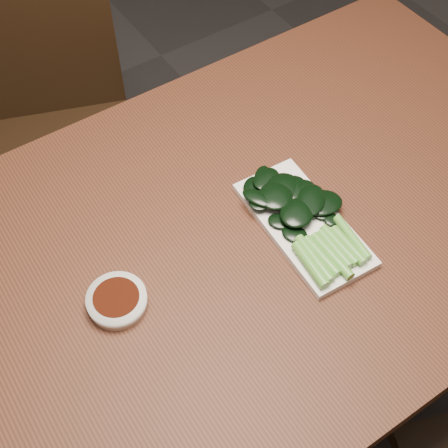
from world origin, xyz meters
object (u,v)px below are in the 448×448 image
chair_far (42,133)px  sauce_bowl (117,301)px  serving_plate (303,224)px  gai_lan (302,213)px  table (237,256)px

chair_far → sauce_bowl: bearing=-78.7°
chair_far → sauce_bowl: size_ratio=9.30×
serving_plate → gai_lan: gai_lan is taller
sauce_bowl → serving_plate: bearing=-7.1°
chair_far → sauce_bowl: 0.76m
serving_plate → gai_lan: (0.00, 0.01, 0.02)m
table → chair_far: chair_far is taller
chair_far → serving_plate: size_ratio=3.24×
sauce_bowl → gai_lan: gai_lan is taller
sauce_bowl → gai_lan: bearing=-5.5°
chair_far → gai_lan: size_ratio=3.23×
serving_plate → gai_lan: bearing=81.7°
chair_far → gai_lan: chair_far is taller
table → chair_far: (-0.13, 0.68, -0.19)m
table → chair_far: size_ratio=1.57×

